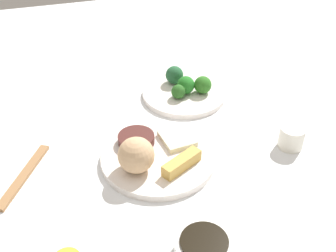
{
  "coord_description": "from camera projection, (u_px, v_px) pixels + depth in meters",
  "views": [
    {
      "loc": [
        -0.18,
        -0.65,
        0.63
      ],
      "look_at": [
        0.04,
        0.1,
        0.06
      ],
      "focal_mm": 44.4,
      "sensor_mm": 36.0,
      "label": 1
    }
  ],
  "objects": [
    {
      "name": "broccoli_plate",
      "position": [
        184.0,
        94.0,
        1.14
      ],
      "size": [
        0.23,
        0.23,
        0.01
      ],
      "primitive_type": "cylinder",
      "color": "white",
      "rests_on": "tabletop"
    },
    {
      "name": "broccoli_floret_0",
      "position": [
        186.0,
        85.0,
        1.12
      ],
      "size": [
        0.05,
        0.05,
        0.05
      ],
      "primitive_type": "sphere",
      "color": "#237423",
      "rests_on": "broccoli_plate"
    },
    {
      "name": "broccoli_floret_1",
      "position": [
        178.0,
        92.0,
        1.1
      ],
      "size": [
        0.04,
        0.04,
        0.04
      ],
      "primitive_type": "sphere",
      "color": "#296122",
      "rests_on": "broccoli_plate"
    },
    {
      "name": "broccoli_floret_3",
      "position": [
        174.0,
        75.0,
        1.16
      ],
      "size": [
        0.05,
        0.05,
        0.05
      ],
      "primitive_type": "sphere",
      "color": "#245A33",
      "rests_on": "broccoli_plate"
    },
    {
      "name": "chopsticks_pair",
      "position": [
        24.0,
        176.0,
        0.88
      ],
      "size": [
        0.12,
        0.18,
        0.01
      ],
      "primitive_type": "cube",
      "rotation": [
        0.0,
        0.0,
        1.06
      ],
      "color": "#9E7146",
      "rests_on": "tabletop"
    },
    {
      "name": "soy_sauce_bowl",
      "position": [
        204.0,
        248.0,
        0.71
      ],
      "size": [
        0.1,
        0.1,
        0.03
      ],
      "primitive_type": "cylinder",
      "color": "white",
      "rests_on": "tabletop"
    },
    {
      "name": "teacup",
      "position": [
        292.0,
        137.0,
        0.95
      ],
      "size": [
        0.06,
        0.06,
        0.05
      ],
      "primitive_type": "cylinder",
      "color": "white",
      "rests_on": "tabletop"
    },
    {
      "name": "soy_sauce_bowl_liquid",
      "position": [
        204.0,
        241.0,
        0.7
      ],
      "size": [
        0.08,
        0.08,
        0.0
      ],
      "primitive_type": "cylinder",
      "color": "black",
      "rests_on": "soy_sauce_bowl"
    },
    {
      "name": "crab_rangoon_wonton",
      "position": [
        177.0,
        139.0,
        0.95
      ],
      "size": [
        0.08,
        0.09,
        0.01
      ],
      "primitive_type": "cube",
      "rotation": [
        0.0,
        0.0,
        0.12
      ],
      "color": "beige",
      "rests_on": "main_plate"
    },
    {
      "name": "stir_fry_heap",
      "position": [
        136.0,
        139.0,
        0.94
      ],
      "size": [
        0.08,
        0.08,
        0.02
      ],
      "primitive_type": "cylinder",
      "color": "#4C2420",
      "rests_on": "main_plate"
    },
    {
      "name": "spring_roll",
      "position": [
        182.0,
        163.0,
        0.87
      ],
      "size": [
        0.1,
        0.07,
        0.03
      ],
      "primitive_type": "cube",
      "rotation": [
        0.0,
        0.0,
        0.49
      ],
      "color": "gold",
      "rests_on": "main_plate"
    },
    {
      "name": "rice_scoop",
      "position": [
        137.0,
        156.0,
        0.85
      ],
      "size": [
        0.08,
        0.08,
        0.08
      ],
      "primitive_type": "sphere",
      "color": "tan",
      "rests_on": "main_plate"
    },
    {
      "name": "tabletop",
      "position": [
        162.0,
        173.0,
        0.91
      ],
      "size": [
        2.2,
        2.2,
        0.02
      ],
      "primitive_type": "cube",
      "color": "white",
      "rests_on": "ground"
    },
    {
      "name": "main_plate",
      "position": [
        158.0,
        158.0,
        0.92
      ],
      "size": [
        0.26,
        0.26,
        0.02
      ],
      "primitive_type": "cylinder",
      "color": "white",
      "rests_on": "tabletop"
    },
    {
      "name": "broccoli_floret_2",
      "position": [
        203.0,
        85.0,
        1.12
      ],
      "size": [
        0.05,
        0.05,
        0.05
      ],
      "primitive_type": "sphere",
      "color": "#2D6F22",
      "rests_on": "broccoli_plate"
    }
  ]
}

